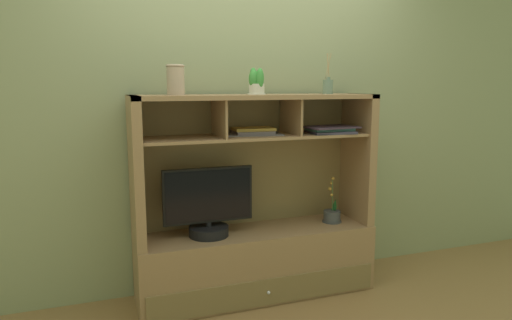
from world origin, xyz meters
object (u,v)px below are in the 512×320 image
tv_monitor (208,209)px  ceramic_vase (176,80)px  media_console (255,235)px  potted_succulent (257,83)px  potted_orchid (332,215)px  diffuser_bottle (328,86)px  magazine_stack_left (253,131)px  magazine_stack_centre (330,130)px

tv_monitor → ceramic_vase: size_ratio=3.22×
media_console → ceramic_vase: (-0.54, -0.04, 1.08)m
ceramic_vase → potted_succulent: bearing=1.1°
potted_orchid → diffuser_bottle: size_ratio=1.22×
potted_orchid → potted_succulent: bearing=-179.8°
media_console → potted_orchid: size_ratio=4.82×
tv_monitor → potted_succulent: 0.91m
potted_orchid → magazine_stack_left: magazine_stack_left is taller
potted_orchid → diffuser_bottle: 0.95m
magazine_stack_left → magazine_stack_centre: (0.55, -0.10, 0.00)m
potted_succulent → tv_monitor: bearing=179.6°
potted_orchid → ceramic_vase: ceramic_vase is taller
potted_orchid → magazine_stack_centre: size_ratio=0.90×
tv_monitor → ceramic_vase: ceramic_vase is taller
media_console → ceramic_vase: ceramic_vase is taller
magazine_stack_left → magazine_stack_centre: size_ratio=1.09×
magazine_stack_centre → ceramic_vase: bearing=178.2°
tv_monitor → potted_orchid: bearing=0.0°
media_console → magazine_stack_left: bearing=106.3°
tv_monitor → magazine_stack_left: magazine_stack_left is taller
potted_orchid → potted_succulent: size_ratio=1.96×
tv_monitor → magazine_stack_centre: (0.88, -0.05, 0.51)m
media_console → potted_orchid: media_console is taller
diffuser_bottle → ceramic_vase: diffuser_bottle is taller
magazine_stack_left → potted_succulent: size_ratio=2.38×
magazine_stack_left → diffuser_bottle: bearing=-3.9°
media_console → potted_succulent: (0.00, -0.03, 1.07)m
media_console → diffuser_bottle: (0.54, -0.01, 1.04)m
magazine_stack_left → potted_succulent: potted_succulent is taller
magazine_stack_centre → ceramic_vase: size_ratio=2.04×
media_console → magazine_stack_left: (-0.01, 0.03, 0.74)m
magazine_stack_centre → potted_succulent: potted_succulent is taller
potted_orchid → diffuser_bottle: (-0.05, 0.02, 0.95)m
media_console → potted_succulent: 1.07m
magazine_stack_left → media_console: bearing=-73.7°
diffuser_bottle → tv_monitor: bearing=-178.9°
media_console → potted_orchid: bearing=-2.3°
potted_orchid → magazine_stack_left: 0.89m
diffuser_bottle → potted_succulent: (-0.54, -0.02, 0.02)m
tv_monitor → potted_orchid: size_ratio=1.75×
diffuser_bottle → potted_succulent: size_ratio=1.61×
magazine_stack_left → diffuser_bottle: size_ratio=1.47×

